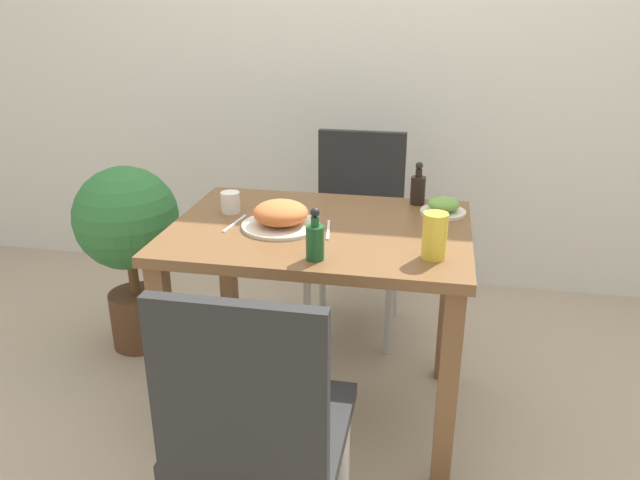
{
  "coord_description": "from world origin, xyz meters",
  "views": [
    {
      "loc": [
        0.37,
        -1.94,
        1.49
      ],
      "look_at": [
        0.0,
        0.0,
        0.7
      ],
      "focal_mm": 35.0,
      "sensor_mm": 36.0,
      "label": 1
    }
  ],
  "objects_px": {
    "side_plate": "(443,207)",
    "potted_plant_left": "(128,234)",
    "food_plate": "(281,216)",
    "chair_near": "(256,425)",
    "juice_glass": "(435,236)",
    "sauce_bottle": "(418,188)",
    "chair_far": "(357,221)",
    "condiment_bottle": "(315,240)",
    "drink_cup": "(230,202)"
  },
  "relations": [
    {
      "from": "food_plate",
      "to": "potted_plant_left",
      "type": "bearing_deg",
      "value": 154.88
    },
    {
      "from": "chair_near",
      "to": "food_plate",
      "type": "relative_size",
      "value": 3.43
    },
    {
      "from": "sauce_bottle",
      "to": "potted_plant_left",
      "type": "distance_m",
      "value": 1.23
    },
    {
      "from": "sauce_bottle",
      "to": "condiment_bottle",
      "type": "height_order",
      "value": "same"
    },
    {
      "from": "side_plate",
      "to": "potted_plant_left",
      "type": "distance_m",
      "value": 1.33
    },
    {
      "from": "drink_cup",
      "to": "condiment_bottle",
      "type": "relative_size",
      "value": 0.47
    },
    {
      "from": "side_plate",
      "to": "sauce_bottle",
      "type": "relative_size",
      "value": 1.01
    },
    {
      "from": "chair_far",
      "to": "food_plate",
      "type": "relative_size",
      "value": 3.43
    },
    {
      "from": "drink_cup",
      "to": "juice_glass",
      "type": "relative_size",
      "value": 0.53
    },
    {
      "from": "sauce_bottle",
      "to": "condiment_bottle",
      "type": "xyz_separation_m",
      "value": [
        -0.27,
        -0.58,
        0.0
      ]
    },
    {
      "from": "food_plate",
      "to": "condiment_bottle",
      "type": "distance_m",
      "value": 0.29
    },
    {
      "from": "side_plate",
      "to": "juice_glass",
      "type": "relative_size",
      "value": 1.15
    },
    {
      "from": "potted_plant_left",
      "to": "juice_glass",
      "type": "bearing_deg",
      "value": -22.33
    },
    {
      "from": "food_plate",
      "to": "side_plate",
      "type": "distance_m",
      "value": 0.59
    },
    {
      "from": "food_plate",
      "to": "drink_cup",
      "type": "height_order",
      "value": "food_plate"
    },
    {
      "from": "drink_cup",
      "to": "side_plate",
      "type": "bearing_deg",
      "value": 9.75
    },
    {
      "from": "drink_cup",
      "to": "potted_plant_left",
      "type": "xyz_separation_m",
      "value": [
        -0.55,
        0.24,
        -0.25
      ]
    },
    {
      "from": "chair_near",
      "to": "chair_far",
      "type": "height_order",
      "value": "same"
    },
    {
      "from": "chair_near",
      "to": "juice_glass",
      "type": "distance_m",
      "value": 0.75
    },
    {
      "from": "drink_cup",
      "to": "juice_glass",
      "type": "bearing_deg",
      "value": -21.13
    },
    {
      "from": "condiment_bottle",
      "to": "potted_plant_left",
      "type": "distance_m",
      "value": 1.14
    },
    {
      "from": "chair_near",
      "to": "chair_far",
      "type": "distance_m",
      "value": 1.47
    },
    {
      "from": "potted_plant_left",
      "to": "sauce_bottle",
      "type": "bearing_deg",
      "value": -0.96
    },
    {
      "from": "potted_plant_left",
      "to": "food_plate",
      "type": "bearing_deg",
      "value": -25.12
    },
    {
      "from": "condiment_bottle",
      "to": "sauce_bottle",
      "type": "bearing_deg",
      "value": 64.83
    },
    {
      "from": "chair_far",
      "to": "juice_glass",
      "type": "distance_m",
      "value": 1.02
    },
    {
      "from": "side_plate",
      "to": "condiment_bottle",
      "type": "height_order",
      "value": "condiment_bottle"
    },
    {
      "from": "chair_near",
      "to": "chair_far",
      "type": "xyz_separation_m",
      "value": [
        0.05,
        1.47,
        0.0
      ]
    },
    {
      "from": "juice_glass",
      "to": "condiment_bottle",
      "type": "bearing_deg",
      "value": -167.42
    },
    {
      "from": "side_plate",
      "to": "condiment_bottle",
      "type": "distance_m",
      "value": 0.61
    },
    {
      "from": "condiment_bottle",
      "to": "chair_far",
      "type": "bearing_deg",
      "value": 90.2
    },
    {
      "from": "juice_glass",
      "to": "sauce_bottle",
      "type": "distance_m",
      "value": 0.51
    },
    {
      "from": "chair_near",
      "to": "potted_plant_left",
      "type": "height_order",
      "value": "chair_near"
    },
    {
      "from": "food_plate",
      "to": "potted_plant_left",
      "type": "height_order",
      "value": "food_plate"
    },
    {
      "from": "drink_cup",
      "to": "condiment_bottle",
      "type": "bearing_deg",
      "value": -43.14
    },
    {
      "from": "chair_near",
      "to": "juice_glass",
      "type": "height_order",
      "value": "chair_near"
    },
    {
      "from": "chair_near",
      "to": "potted_plant_left",
      "type": "relative_size",
      "value": 1.1
    },
    {
      "from": "chair_near",
      "to": "drink_cup",
      "type": "distance_m",
      "value": 0.94
    },
    {
      "from": "food_plate",
      "to": "side_plate",
      "type": "bearing_deg",
      "value": 24.49
    },
    {
      "from": "chair_near",
      "to": "food_plate",
      "type": "height_order",
      "value": "chair_near"
    },
    {
      "from": "condiment_bottle",
      "to": "food_plate",
      "type": "bearing_deg",
      "value": 124.48
    },
    {
      "from": "food_plate",
      "to": "condiment_bottle",
      "type": "height_order",
      "value": "condiment_bottle"
    },
    {
      "from": "side_plate",
      "to": "chair_near",
      "type": "bearing_deg",
      "value": -113.46
    },
    {
      "from": "sauce_bottle",
      "to": "juice_glass",
      "type": "bearing_deg",
      "value": -81.95
    },
    {
      "from": "chair_far",
      "to": "condiment_bottle",
      "type": "xyz_separation_m",
      "value": [
        0.0,
        -0.99,
        0.3
      ]
    },
    {
      "from": "drink_cup",
      "to": "juice_glass",
      "type": "distance_m",
      "value": 0.78
    },
    {
      "from": "sauce_bottle",
      "to": "side_plate",
      "type": "bearing_deg",
      "value": -44.55
    },
    {
      "from": "chair_far",
      "to": "juice_glass",
      "type": "height_order",
      "value": "chair_far"
    },
    {
      "from": "food_plate",
      "to": "side_plate",
      "type": "relative_size",
      "value": 1.64
    },
    {
      "from": "chair_far",
      "to": "drink_cup",
      "type": "bearing_deg",
      "value": -120.82
    }
  ]
}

